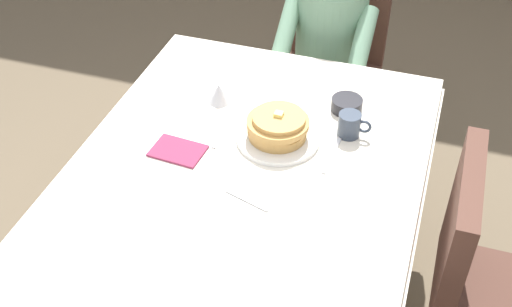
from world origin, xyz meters
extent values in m
cube|color=silver|center=(0.00, 0.00, 0.72)|extent=(1.10, 1.50, 0.04)
cube|color=silver|center=(0.00, 0.76, 0.61)|extent=(1.10, 0.01, 0.18)
cube|color=silver|center=(-0.56, 0.00, 0.61)|extent=(0.01, 1.50, 0.18)
cube|color=silver|center=(0.56, 0.00, 0.61)|extent=(0.01, 1.50, 0.18)
cylinder|color=brown|center=(-0.47, 0.67, 0.35)|extent=(0.07, 0.07, 0.70)
cylinder|color=brown|center=(0.47, 0.67, 0.35)|extent=(0.07, 0.07, 0.70)
cube|color=#4C2D23|center=(0.05, 1.07, 0.42)|extent=(0.44, 0.44, 0.05)
cube|color=#4C2D23|center=(0.05, 1.27, 0.69)|extent=(0.44, 0.06, 0.48)
cylinder|color=#2D2319|center=(0.23, 0.89, 0.20)|extent=(0.04, 0.04, 0.40)
cylinder|color=#2D2319|center=(-0.13, 0.89, 0.20)|extent=(0.04, 0.04, 0.40)
cylinder|color=#2D2319|center=(0.23, 1.25, 0.20)|extent=(0.04, 0.04, 0.40)
cylinder|color=#2D2319|center=(-0.13, 1.25, 0.20)|extent=(0.04, 0.04, 0.40)
cylinder|color=gray|center=(0.05, 1.05, 0.68)|extent=(0.30, 0.30, 0.46)
cylinder|color=gray|center=(0.21, 0.91, 0.75)|extent=(0.08, 0.29, 0.23)
cylinder|color=gray|center=(-0.11, 0.91, 0.75)|extent=(0.08, 0.29, 0.23)
cylinder|color=#383D51|center=(0.13, 0.87, 0.23)|extent=(0.10, 0.10, 0.45)
cylinder|color=#383D51|center=(-0.03, 0.87, 0.23)|extent=(0.10, 0.10, 0.45)
cube|color=#4C2D23|center=(0.67, 0.00, 0.69)|extent=(0.06, 0.44, 0.48)
cylinder|color=#2D2319|center=(0.69, 0.18, 0.20)|extent=(0.04, 0.04, 0.40)
cylinder|color=white|center=(0.06, 0.21, 0.75)|extent=(0.28, 0.28, 0.02)
cylinder|color=tan|center=(0.06, 0.21, 0.76)|extent=(0.19, 0.19, 0.02)
cylinder|color=tan|center=(0.05, 0.21, 0.78)|extent=(0.20, 0.20, 0.02)
cylinder|color=tan|center=(0.05, 0.20, 0.80)|extent=(0.18, 0.18, 0.02)
cylinder|color=tan|center=(0.06, 0.21, 0.81)|extent=(0.21, 0.21, 0.02)
cylinder|color=tan|center=(0.06, 0.21, 0.83)|extent=(0.18, 0.18, 0.02)
cube|color=#F4E072|center=(0.06, 0.21, 0.85)|extent=(0.03, 0.03, 0.01)
cylinder|color=#333D4C|center=(0.28, 0.31, 0.78)|extent=(0.08, 0.08, 0.08)
torus|color=#333D4C|center=(0.33, 0.31, 0.79)|extent=(0.05, 0.01, 0.05)
cylinder|color=black|center=(0.24, 0.45, 0.76)|extent=(0.11, 0.11, 0.04)
cone|color=silver|center=(-0.20, 0.35, 0.78)|extent=(0.08, 0.08, 0.07)
cube|color=silver|center=(-0.13, 0.19, 0.74)|extent=(0.01, 0.18, 0.00)
cube|color=silver|center=(0.25, 0.19, 0.74)|extent=(0.03, 0.20, 0.00)
cube|color=silver|center=(0.06, -0.10, 0.74)|extent=(0.15, 0.06, 0.00)
cube|color=#8C2D4C|center=(-0.23, 0.05, 0.74)|extent=(0.18, 0.13, 0.01)
camera|label=1|loc=(0.51, -1.42, 2.11)|focal=45.67mm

